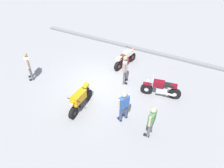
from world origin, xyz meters
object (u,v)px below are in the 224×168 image
motorcycle_orange_sportbike (80,99)px  person_in_green_shirt (152,120)px  person_in_white_shirt (28,64)px  person_in_blue_shirt (124,105)px  motorcycle_cream_vintage (125,59)px  person_in_gray_shirt (125,68)px  motorcycle_maroon_cruiser (161,89)px

motorcycle_orange_sportbike → person_in_green_shirt: 3.56m
person_in_white_shirt → person_in_blue_shirt: (6.03, -0.47, -0.03)m
person_in_green_shirt → person_in_blue_shirt: 1.39m
motorcycle_cream_vintage → person_in_gray_shirt: bearing=-141.3°
motorcycle_maroon_cruiser → person_in_white_shirt: (-7.15, -1.84, 0.47)m
motorcycle_orange_sportbike → motorcycle_cream_vintage: 4.36m
motorcycle_orange_sportbike → person_in_white_shirt: person_in_white_shirt is taller
person_in_green_shirt → person_in_gray_shirt: (-2.41, 2.81, 0.06)m
motorcycle_orange_sportbike → motorcycle_cream_vintage: size_ratio=1.02×
motorcycle_orange_sportbike → motorcycle_cream_vintage: motorcycle_orange_sportbike is taller
person_in_blue_shirt → person_in_gray_shirt: size_ratio=0.97×
motorcycle_maroon_cruiser → person_in_green_shirt: size_ratio=1.27×
person_in_white_shirt → motorcycle_cream_vintage: bearing=167.7°
person_in_white_shirt → motorcycle_maroon_cruiser: bearing=142.6°
person_in_gray_shirt → person_in_blue_shirt: bearing=-84.6°
motorcycle_cream_vintage → person_in_green_shirt: 5.31m
motorcycle_orange_sportbike → person_in_white_shirt: 3.95m
motorcycle_orange_sportbike → motorcycle_cream_vintage: (0.50, 4.33, -0.11)m
person_in_white_shirt → person_in_gray_shirt: (4.99, 2.08, -0.00)m
person_in_green_shirt → person_in_gray_shirt: 3.71m
motorcycle_maroon_cruiser → person_in_white_shirt: 7.40m
motorcycle_maroon_cruiser → person_in_white_shirt: bearing=3.5°
person_in_blue_shirt → person_in_gray_shirt: 2.75m
motorcycle_maroon_cruiser → person_in_blue_shirt: bearing=53.3°
person_in_blue_shirt → motorcycle_orange_sportbike: bearing=34.0°
motorcycle_cream_vintage → person_in_white_shirt: size_ratio=1.11×
motorcycle_maroon_cruiser → person_in_white_shirt: person_in_white_shirt is taller
motorcycle_maroon_cruiser → motorcycle_cream_vintage: 3.30m
motorcycle_orange_sportbike → person_in_white_shirt: bearing=-103.2°
motorcycle_maroon_cruiser → person_in_green_shirt: 2.61m
motorcycle_maroon_cruiser → person_in_green_shirt: bearing=84.7°
motorcycle_maroon_cruiser → person_in_blue_shirt: person_in_blue_shirt is taller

